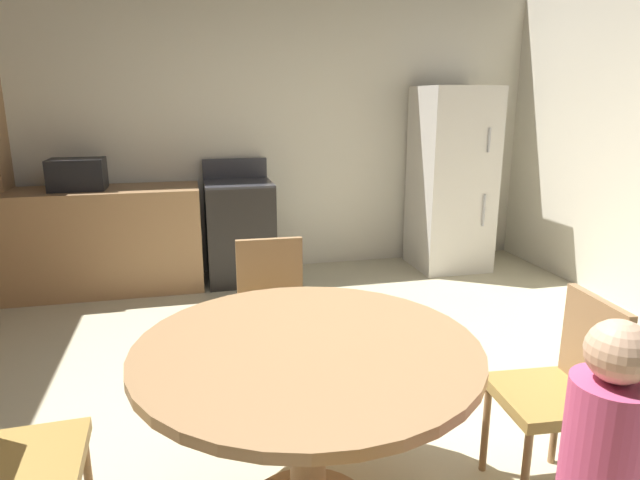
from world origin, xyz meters
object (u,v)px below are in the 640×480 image
Objects in this scene: dining_table at (307,381)px; chair_north at (273,307)px; microwave at (77,174)px; refrigerator at (451,179)px; chair_east at (564,385)px; oven_range at (240,231)px.

chair_north reaches higher than dining_table.
refrigerator is at bearing -0.85° from microwave.
chair_north is (1.33, -2.04, -0.53)m from microwave.
dining_table is 1.07m from chair_north.
chair_north is at bearing 88.40° from dining_table.
refrigerator reaches higher than chair_east.
dining_table is at bearing -67.29° from microwave.
refrigerator is 2.89m from chair_north.
oven_range reaches higher than chair_east.
dining_table is at bearing -0.00° from chair_north.
chair_east is (1.03, -1.14, 0.00)m from chair_north.
oven_range is 0.62× the size of refrigerator.
refrigerator is 3.32m from chair_east.
chair_east is at bearing 43.52° from chair_north.
oven_range is 1.45m from microwave.
chair_east is (-1.04, -3.13, -0.38)m from refrigerator.
oven_range is at bearing -67.65° from chair_east.
dining_table is (-0.04, -3.10, 0.14)m from oven_range.
dining_table is at bearing 0.00° from chair_east.
refrigerator is 3.40m from microwave.
chair_east is at bearing -53.50° from microwave.
refrigerator is at bearing 55.42° from dining_table.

